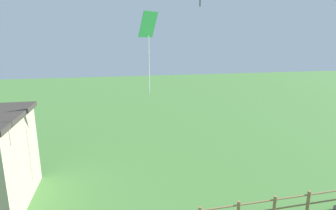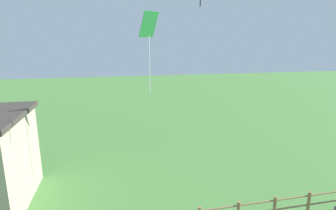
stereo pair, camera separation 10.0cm
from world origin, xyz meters
name	(u,v)px [view 1 (the left image)]	position (x,y,z in m)	size (l,w,h in m)	color
kite_green_diamond	(148,34)	(-0.37, 10.71, 7.86)	(1.04, 0.91, 4.03)	green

